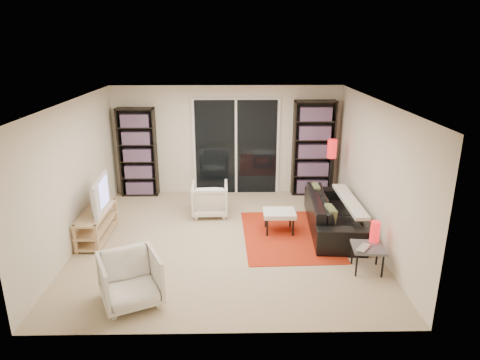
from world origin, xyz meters
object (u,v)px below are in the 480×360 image
Objects in this scene: tv_stand at (97,224)px; armchair_back at (210,199)px; bookshelf_right at (313,148)px; sofa at (334,213)px; armchair_front at (130,280)px; bookshelf_left at (138,153)px; floor_lamp at (332,155)px; ottoman at (279,214)px; side_table at (368,249)px.

armchair_back reaches higher than tv_stand.
bookshelf_right is 2.62m from armchair_back.
armchair_front is (-3.19, -2.25, 0.02)m from sofa.
bookshelf_right reaches higher than tv_stand.
bookshelf_left reaches higher than floor_lamp.
sofa is 3.09× the size of armchair_back.
bookshelf_left is 1.54× the size of tv_stand.
floor_lamp reaches higher than armchair_front.
ottoman is at bearing -115.04° from bookshelf_right.
armchair_back is at bearing 146.73° from ottoman.
bookshelf_right is 3.48m from side_table.
armchair_back is at bearing -35.90° from bookshelf_left.
bookshelf_left is 3.85m from bookshelf_right.
tv_stand is 0.90× the size of floor_lamp.
ottoman is 1.82m from side_table.
bookshelf_right is at bearing 94.04° from side_table.
side_table is at bearing -15.22° from tv_stand.
side_table is (2.47, -2.23, 0.03)m from armchair_back.
armchair_front reaches higher than tv_stand.
armchair_front is at bearing -80.16° from bookshelf_left.
bookshelf_left is 1.39× the size of floor_lamp.
armchair_back is (1.93, 1.03, 0.06)m from tv_stand.
sofa reaches higher than tv_stand.
side_table is (1.18, -1.39, 0.01)m from ottoman.
bookshelf_right is 5.26m from armchair_front.
armchair_front is 4.91m from floor_lamp.
side_table is at bearing 136.30° from armchair_back.
armchair_front is at bearing -167.03° from side_table.
ottoman and side_table have the same top height.
tv_stand is at bearing 26.56° from armchair_back.
armchair_back is at bearing 137.93° from side_table.
bookshelf_left reaches higher than armchair_back.
sofa is 1.01m from ottoman.
bookshelf_left reaches higher than tv_stand.
sofa is 2.93× the size of armchair_front.
armchair_back is at bearing 75.99° from sofa.
armchair_front is 3.07m from ottoman.
ottoman is at bearing 145.10° from armchair_back.
sofa is at bearing -98.49° from floor_lamp.
armchair_front is at bearing -133.96° from floor_lamp.
armchair_back is 2.64m from floor_lamp.
bookshelf_left is 2.59× the size of armchair_front.
armchair_front is (-0.89, -3.01, 0.02)m from armchair_back.
sofa is (0.06, -1.92, -0.73)m from bookshelf_right.
side_table is (4.40, -1.20, 0.09)m from tv_stand.
armchair_back is 3.14m from armchair_front.
armchair_front is 0.54× the size of floor_lamp.
armchair_front is at bearing 129.41° from sofa.
tv_stand is at bearing 164.78° from side_table.
side_table is (0.24, -3.40, -0.70)m from bookshelf_right.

